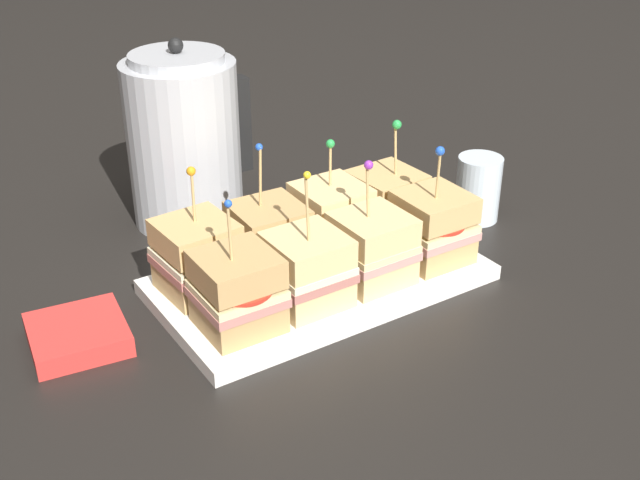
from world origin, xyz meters
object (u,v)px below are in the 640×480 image
sandwich_front_center_right (372,248)px  sandwich_front_far_right (433,227)px  sandwich_back_far_right (386,202)px  napkin_stack (78,335)px  serving_platter (320,280)px  sandwich_front_center_left (307,270)px  sandwich_back_center_left (269,238)px  sandwich_back_center_right (331,218)px  kettle_steel (184,141)px  drinking_glass (478,189)px  sandwich_front_far_left (237,292)px  sandwich_back_far_left (197,257)px

sandwich_front_center_right → sandwich_front_far_right: 0.09m
sandwich_back_far_right → napkin_stack: size_ratio=1.38×
serving_platter → sandwich_back_far_right: sandwich_back_far_right is taller
sandwich_front_center_left → sandwich_back_center_left: sandwich_front_center_left is taller
sandwich_back_center_right → kettle_steel: (-0.10, 0.21, 0.06)m
sandwich_front_center_right → sandwich_front_far_right: bearing=0.0°
sandwich_front_center_left → sandwich_front_center_right: sandwich_front_center_left is taller
drinking_glass → sandwich_front_far_right: bearing=-152.4°
sandwich_front_center_right → sandwich_back_far_right: size_ratio=0.98×
sandwich_front_center_left → sandwich_front_far_left: bearing=-179.0°
sandwich_front_center_left → napkin_stack: bearing=160.1°
sandwich_back_far_left → drinking_glass: size_ratio=1.66×
napkin_stack → sandwich_front_far_left: bearing=-30.3°
sandwich_front_center_right → sandwich_back_far_right: 0.13m
sandwich_back_center_left → napkin_stack: 0.25m
serving_platter → sandwich_front_far_right: bearing=-17.9°
kettle_steel → sandwich_front_center_right: bearing=-72.1°
drinking_glass → napkin_stack: bearing=179.2°
serving_platter → napkin_stack: 0.29m
sandwich_front_center_left → sandwich_back_far_left: (-0.09, 0.09, 0.00)m
kettle_steel → drinking_glass: 0.41m
sandwich_front_center_right → drinking_glass: 0.25m
sandwich_back_far_right → napkin_stack: sandwich_back_far_right is taller
sandwich_front_far_left → drinking_glass: (0.42, 0.08, -0.02)m
sandwich_back_center_left → sandwich_back_far_right: size_ratio=1.04×
sandwich_front_far_left → sandwich_front_center_left: sandwich_front_center_left is taller
sandwich_front_far_left → sandwich_front_center_right: size_ratio=1.02×
sandwich_back_far_left → sandwich_front_far_left: bearing=-88.0°
sandwich_front_far_right → sandwich_back_center_right: bearing=135.9°
sandwich_front_far_left → sandwich_back_center_left: bearing=45.3°
sandwich_back_far_right → drinking_glass: sandwich_back_far_right is taller
sandwich_front_far_right → sandwich_back_center_left: sandwich_back_center_left is taller
drinking_glass → sandwich_back_center_left: bearing=178.1°
serving_platter → drinking_glass: 0.29m
napkin_stack → sandwich_front_center_left: bearing=-19.9°
sandwich_back_center_left → sandwich_front_center_left: bearing=-91.1°
sandwich_front_far_left → sandwich_front_center_right: 0.18m
sandwich_back_far_left → sandwich_back_center_right: bearing=-0.6°
sandwich_back_far_left → sandwich_back_center_left: (0.09, -0.00, -0.00)m
sandwich_front_center_right → napkin_stack: bearing=165.4°
sandwich_front_center_right → sandwich_front_far_right: size_ratio=0.99×
sandwich_back_center_right → sandwich_front_far_right: bearing=-44.1°
sandwich_front_far_left → sandwich_back_far_left: (-0.00, 0.09, 0.00)m
sandwich_front_far_right → napkin_stack: (-0.42, 0.09, -0.05)m
sandwich_back_far_right → kettle_steel: (-0.19, 0.21, 0.06)m
sandwich_front_center_right → sandwich_front_far_right: (0.09, 0.00, 0.00)m
sandwich_front_center_right → kettle_steel: bearing=107.9°
sandwich_back_center_left → drinking_glass: (0.33, -0.01, -0.01)m
sandwich_front_center_right → sandwich_back_far_left: (-0.18, 0.09, 0.00)m
sandwich_front_far_right → sandwich_back_far_left: (-0.27, 0.09, -0.00)m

